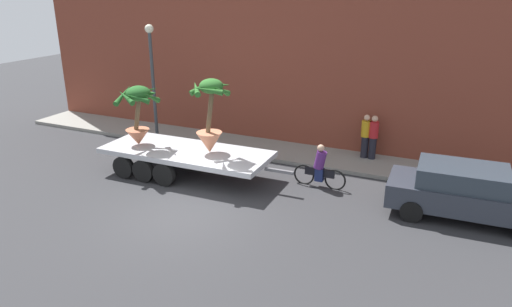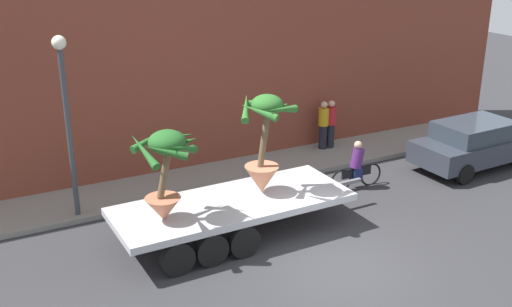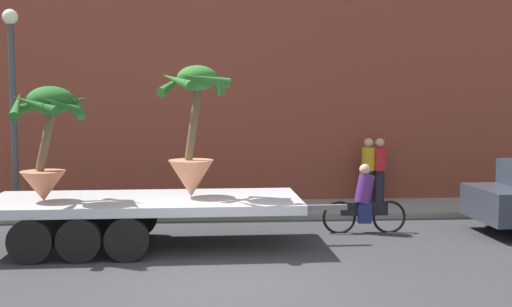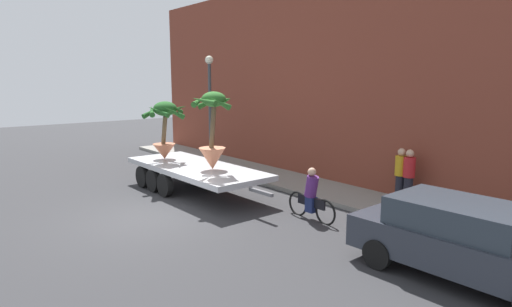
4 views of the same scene
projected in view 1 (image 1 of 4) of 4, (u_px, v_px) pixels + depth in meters
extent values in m
plane|color=#2D2D30|center=(186.00, 213.00, 14.13)|extent=(60.00, 60.00, 0.00)
cube|color=gray|center=(267.00, 149.00, 19.32)|extent=(24.00, 2.20, 0.15)
cube|color=brown|center=(284.00, 49.00, 19.45)|extent=(24.00, 1.20, 7.89)
cube|color=#B7BABF|center=(186.00, 152.00, 16.59)|extent=(6.11, 2.43, 0.18)
cylinder|color=black|center=(159.00, 149.00, 18.41)|extent=(0.80, 0.23, 0.80)
cylinder|color=black|center=(124.00, 167.00, 16.55)|extent=(0.80, 0.23, 0.80)
cylinder|color=black|center=(177.00, 152.00, 18.09)|extent=(0.80, 0.23, 0.80)
cylinder|color=black|center=(143.00, 171.00, 16.23)|extent=(0.80, 0.23, 0.80)
cylinder|color=black|center=(196.00, 155.00, 17.78)|extent=(0.80, 0.23, 0.80)
cylinder|color=black|center=(164.00, 175.00, 15.91)|extent=(0.80, 0.23, 0.80)
cube|color=slate|center=(279.00, 171.00, 15.31)|extent=(1.00, 0.12, 0.10)
cone|color=#B26647|center=(138.00, 137.00, 17.01)|extent=(0.85, 0.85, 0.57)
cylinder|color=brown|center=(138.00, 112.00, 16.65)|extent=(0.46, 0.16, 1.34)
ellipsoid|color=#235B23|center=(138.00, 93.00, 16.39)|extent=(0.87, 0.87, 0.54)
cone|color=#235B23|center=(151.00, 97.00, 16.27)|extent=(0.31, 1.00, 0.61)
cone|color=#235B23|center=(152.00, 93.00, 16.61)|extent=(0.92, 0.79, 0.42)
cone|color=#235B23|center=(143.00, 91.00, 16.93)|extent=(1.14, 0.60, 0.46)
cone|color=#235B23|center=(123.00, 95.00, 16.55)|extent=(0.40, 1.20, 0.62)
cone|color=#235B23|center=(126.00, 97.00, 16.10)|extent=(0.98, 0.57, 0.46)
cone|color=#235B23|center=(137.00, 98.00, 16.00)|extent=(0.87, 0.63, 0.48)
cone|color=#C17251|center=(210.00, 142.00, 16.18)|extent=(0.89, 0.89, 0.73)
cylinder|color=brown|center=(210.00, 110.00, 15.76)|extent=(0.39, 0.16, 1.62)
ellipsoid|color=#2D6B28|center=(211.00, 86.00, 15.45)|extent=(0.80, 0.80, 0.50)
cone|color=#2D6B28|center=(221.00, 90.00, 15.27)|extent=(0.33, 0.85, 0.53)
cone|color=#2D6B28|center=(221.00, 85.00, 15.77)|extent=(0.92, 0.45, 0.33)
cone|color=#2D6B28|center=(203.00, 86.00, 15.88)|extent=(0.68, 1.02, 0.59)
cone|color=#2D6B28|center=(196.00, 88.00, 15.37)|extent=(0.78, 0.93, 0.43)
cone|color=#2D6B28|center=(208.00, 90.00, 15.00)|extent=(1.03, 0.48, 0.35)
torus|color=black|center=(335.00, 180.00, 15.62)|extent=(0.74, 0.07, 0.74)
torus|color=black|center=(304.00, 175.00, 16.06)|extent=(0.74, 0.07, 0.74)
cube|color=black|center=(320.00, 172.00, 15.78)|extent=(1.04, 0.07, 0.28)
cylinder|color=#51236B|center=(320.00, 160.00, 15.63)|extent=(0.45, 0.35, 0.65)
sphere|color=tan|center=(321.00, 148.00, 15.48)|extent=(0.24, 0.24, 0.24)
cube|color=navy|center=(319.00, 175.00, 15.81)|extent=(0.28, 0.24, 0.44)
cube|color=#2D333D|center=(468.00, 197.00, 13.61)|extent=(4.57, 2.00, 0.70)
cube|color=#2D3842|center=(463.00, 176.00, 13.48)|extent=(2.54, 1.74, 0.56)
cylinder|color=black|center=(416.00, 189.00, 15.01)|extent=(0.65, 0.22, 0.64)
cylinder|color=black|center=(411.00, 211.00, 13.51)|extent=(0.65, 0.22, 0.64)
cylinder|color=black|center=(365.00, 147.00, 18.08)|extent=(0.28, 0.28, 0.85)
cylinder|color=gold|center=(366.00, 129.00, 17.83)|extent=(0.36, 0.36, 0.62)
sphere|color=tan|center=(367.00, 118.00, 17.68)|extent=(0.24, 0.24, 0.24)
cylinder|color=black|center=(372.00, 148.00, 17.95)|extent=(0.28, 0.28, 0.85)
cylinder|color=red|center=(374.00, 130.00, 17.70)|extent=(0.36, 0.36, 0.62)
sphere|color=tan|center=(375.00, 119.00, 17.55)|extent=(0.24, 0.24, 0.24)
cylinder|color=#383D42|center=(154.00, 87.00, 19.76)|extent=(0.14, 0.14, 4.50)
sphere|color=#EAEACC|center=(149.00, 29.00, 18.94)|extent=(0.36, 0.36, 0.36)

